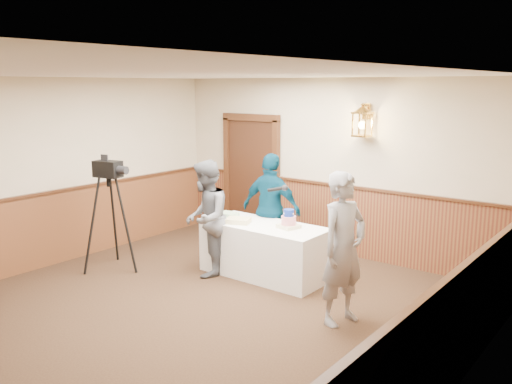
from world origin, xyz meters
TOP-DOWN VIEW (x-y plane):
  - ground at (0.00, 0.00)m, footprint 7.00×7.00m
  - room_shell at (-0.05, 0.45)m, footprint 6.02×7.02m
  - display_table at (-0.14, 1.90)m, footprint 1.80×0.80m
  - tiered_cake at (0.23, 1.95)m, footprint 0.31×0.31m
  - sheet_cake_yellow at (-0.50, 1.74)m, footprint 0.41×0.36m
  - sheet_cake_green at (-0.85, 1.95)m, footprint 0.28×0.23m
  - interviewer at (-0.83, 1.43)m, footprint 1.55×1.04m
  - baker at (1.49, 1.20)m, footprint 0.56×0.72m
  - assistant_p at (-0.39, 2.40)m, footprint 1.01×0.46m
  - tv_camera_rig at (-2.09, 0.74)m, footprint 0.64×0.59m

SIDE VIEW (x-z plane):
  - ground at x=0.00m, z-range 0.00..0.00m
  - display_table at x=-0.14m, z-range 0.00..0.75m
  - tv_camera_rig at x=-2.09m, z-range -0.08..1.54m
  - sheet_cake_green at x=-0.85m, z-range 0.75..0.81m
  - sheet_cake_yellow at x=-0.50m, z-range 0.75..0.82m
  - interviewer at x=-0.83m, z-range 0.00..1.66m
  - assistant_p at x=-0.39m, z-range 0.00..1.69m
  - tiered_cake at x=0.23m, z-range 0.72..0.99m
  - baker at x=1.49m, z-range 0.00..1.75m
  - room_shell at x=-0.05m, z-range 0.12..2.93m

